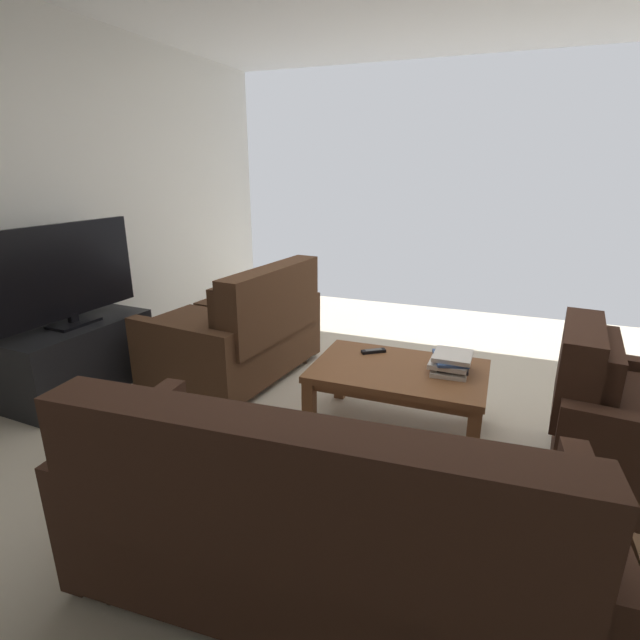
# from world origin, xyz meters

# --- Properties ---
(ground_plane) EXTENTS (5.09, 5.73, 0.01)m
(ground_plane) POSITION_xyz_m (0.00, 0.00, -0.00)
(ground_plane) COLOR beige
(wall_right) EXTENTS (0.12, 5.73, 2.63)m
(wall_right) POSITION_xyz_m (2.54, 0.00, 1.32)
(wall_right) COLOR silver
(wall_right) RESTS_ON ground
(sofa_main) EXTENTS (1.89, 0.90, 0.89)m
(sofa_main) POSITION_xyz_m (-0.06, 1.29, 0.38)
(sofa_main) COLOR black
(sofa_main) RESTS_ON ground
(loveseat_near) EXTENTS (1.03, 1.35, 0.90)m
(loveseat_near) POSITION_xyz_m (1.24, -0.39, 0.37)
(loveseat_near) COLOR black
(loveseat_near) RESTS_ON ground
(coffee_table) EXTENTS (1.03, 0.67, 0.42)m
(coffee_table) POSITION_xyz_m (-0.07, -0.02, 0.35)
(coffee_table) COLOR brown
(coffee_table) RESTS_ON ground
(tv_stand) EXTENTS (0.51, 1.04, 0.52)m
(tv_stand) POSITION_xyz_m (2.19, 0.27, 0.26)
(tv_stand) COLOR black
(tv_stand) RESTS_ON ground
(flat_tv) EXTENTS (0.22, 1.11, 0.70)m
(flat_tv) POSITION_xyz_m (2.19, 0.27, 0.88)
(flat_tv) COLOR black
(flat_tv) RESTS_ON tv_stand
(armchair_side) EXTENTS (0.91, 0.94, 0.83)m
(armchair_side) POSITION_xyz_m (-1.28, 0.11, 0.35)
(armchair_side) COLOR black
(armchair_side) RESTS_ON ground
(book_stack) EXTENTS (0.24, 0.30, 0.11)m
(book_stack) POSITION_xyz_m (-0.36, -0.08, 0.48)
(book_stack) COLOR silver
(book_stack) RESTS_ON coffee_table
(tv_remote) EXTENTS (0.16, 0.13, 0.02)m
(tv_remote) POSITION_xyz_m (0.14, -0.21, 0.43)
(tv_remote) COLOR black
(tv_remote) RESTS_ON coffee_table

